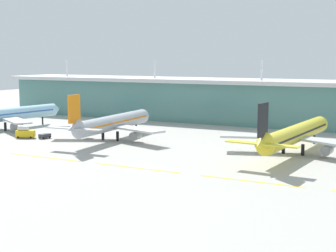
{
  "coord_description": "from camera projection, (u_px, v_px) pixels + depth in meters",
  "views": [
    {
      "loc": [
        71.79,
        -124.53,
        31.19
      ],
      "look_at": [
        -12.73,
        36.31,
        7.0
      ],
      "focal_mm": 55.03,
      "sensor_mm": 36.0,
      "label": 1
    }
  ],
  "objects": [
    {
      "name": "airliner_near_middle",
      "position": [
        112.0,
        123.0,
        195.88
      ],
      "size": [
        48.7,
        59.14,
        18.9
      ],
      "color": "#ADB2BC",
      "rests_on": "ground"
    },
    {
      "name": "taxiway_stripe_mid_west",
      "position": [
        44.0,
        157.0,
        162.04
      ],
      "size": [
        28.0,
        0.7,
        0.04
      ],
      "primitive_type": "cube",
      "color": "yellow",
      "rests_on": "ground"
    },
    {
      "name": "airliner_nearest",
      "position": [
        3.0,
        115.0,
        223.37
      ],
      "size": [
        48.35,
        64.73,
        18.9
      ],
      "color": "#9ED1EA",
      "rests_on": "ground"
    },
    {
      "name": "terminal_building",
      "position": [
        265.0,
        102.0,
        241.32
      ],
      "size": [
        288.0,
        34.0,
        29.86
      ],
      "color": "slate",
      "rests_on": "ground"
    },
    {
      "name": "taxiway_stripe_mid_east",
      "position": [
        251.0,
        181.0,
        130.69
      ],
      "size": [
        28.0,
        0.7,
        0.04
      ],
      "primitive_type": "cube",
      "color": "yellow",
      "rests_on": "ground"
    },
    {
      "name": "ground_plane",
      "position": [
        148.0,
        168.0,
        146.49
      ],
      "size": [
        600.0,
        600.0,
        0.0
      ],
      "primitive_type": "plane",
      "color": "#A8A59E"
    },
    {
      "name": "airliner_far_middle",
      "position": [
        295.0,
        134.0,
        167.32
      ],
      "size": [
        48.7,
        67.48,
        18.9
      ],
      "color": "yellow",
      "rests_on": "ground"
    },
    {
      "name": "pushback_tug",
      "position": [
        45.0,
        136.0,
        199.74
      ],
      "size": [
        3.12,
        4.73,
        1.85
      ],
      "color": "#333842",
      "rests_on": "ground"
    },
    {
      "name": "fuel_truck",
      "position": [
        25.0,
        132.0,
        200.57
      ],
      "size": [
        7.64,
        5.2,
        4.95
      ],
      "color": "gold",
      "rests_on": "ground"
    },
    {
      "name": "taxiway_stripe_centre",
      "position": [
        136.0,
        168.0,
        146.37
      ],
      "size": [
        28.0,
        0.7,
        0.04
      ],
      "primitive_type": "cube",
      "color": "yellow",
      "rests_on": "ground"
    }
  ]
}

